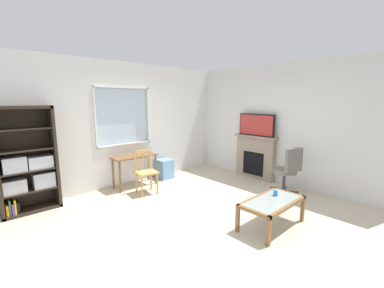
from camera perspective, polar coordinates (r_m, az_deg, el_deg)
name	(u,v)px	position (r m, az deg, el deg)	size (l,w,h in m)	color
ground	(198,214)	(4.48, 1.34, -15.78)	(6.17, 5.69, 0.02)	beige
wall_back_with_window	(128,125)	(5.98, -14.35, 4.21)	(5.17, 0.15, 2.78)	silver
wall_right	(279,124)	(6.19, 19.33, 4.33)	(0.12, 4.89, 2.78)	silver
bookshelf	(27,166)	(5.18, -33.63, -4.22)	(0.90, 0.38, 1.85)	#2D2319
desk_under_window	(135,161)	(5.77, -12.98, -3.72)	(1.00, 0.43, 0.71)	brown
wooden_chair	(146,171)	(5.35, -10.55, -6.16)	(0.48, 0.46, 0.90)	tan
plastic_drawer_unit	(164,169)	(6.34, -6.39, -5.62)	(0.35, 0.40, 0.48)	#72ADDB
fireplace	(255,157)	(6.44, 14.30, -2.85)	(0.26, 1.13, 1.07)	gray
tv	(256,125)	(6.30, 14.52, 4.25)	(0.06, 0.95, 0.54)	black
office_chair	(288,168)	(5.51, 21.11, -5.22)	(0.58, 0.61, 1.00)	slate
coffee_table	(272,204)	(4.12, 17.86, -12.89)	(1.09, 0.56, 0.43)	#8C9E99
sippy_cup	(276,193)	(4.27, 18.58, -10.55)	(0.07, 0.07, 0.09)	#337FD6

